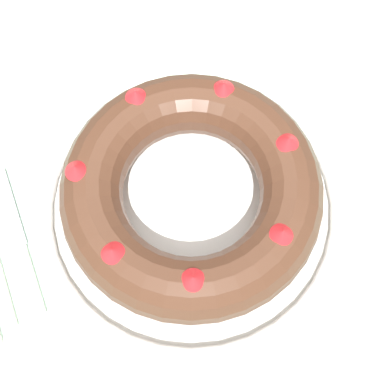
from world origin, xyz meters
The scene contains 5 objects.
ground_plane centered at (0.00, 0.00, 0.00)m, with size 8.00×8.00×0.00m, color #4C4742.
dining_table centered at (0.00, 0.00, 0.67)m, with size 1.55×0.92×0.75m.
serving_dish centered at (-0.01, 0.00, 0.77)m, with size 0.36×0.36×0.03m.
bundt_cake centered at (-0.01, 0.00, 0.82)m, with size 0.30×0.30×0.08m.
cake_knife centered at (-0.23, 0.03, 0.76)m, with size 0.02×0.19×0.01m.
Camera 1 is at (-0.10, -0.21, 1.38)m, focal length 50.00 mm.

